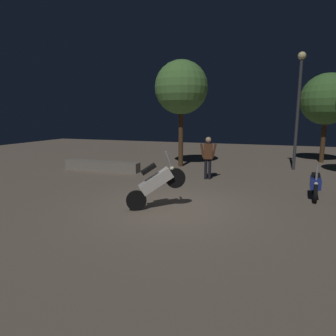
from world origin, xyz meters
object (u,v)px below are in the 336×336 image
(person_rider_beside, at_px, (208,154))
(streetlamp_near, at_px, (299,97))
(motorcycle_blue_parked_left, at_px, (315,185))
(motorcycle_white_foreground, at_px, (156,183))

(person_rider_beside, relative_size, streetlamp_near, 0.32)
(motorcycle_blue_parked_left, xyz_separation_m, person_rider_beside, (-3.78, 1.66, 0.60))
(motorcycle_white_foreground, distance_m, motorcycle_blue_parked_left, 5.11)
(motorcycle_white_foreground, xyz_separation_m, person_rider_beside, (0.54, 4.37, 0.30))
(motorcycle_blue_parked_left, bearing_deg, person_rider_beside, -108.49)
(motorcycle_white_foreground, xyz_separation_m, motorcycle_blue_parked_left, (4.32, 2.71, -0.31))
(person_rider_beside, bearing_deg, motorcycle_blue_parked_left, -125.64)
(motorcycle_white_foreground, relative_size, streetlamp_near, 0.30)
(person_rider_beside, height_order, streetlamp_near, streetlamp_near)
(streetlamp_near, bearing_deg, motorcycle_white_foreground, -117.07)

